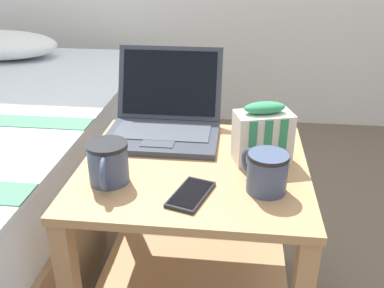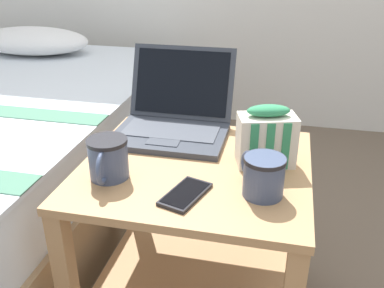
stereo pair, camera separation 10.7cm
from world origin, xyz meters
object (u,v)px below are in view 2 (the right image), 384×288
mug_front_right (263,174)px  mug_front_left (108,157)px  snack_bag (266,138)px  laptop (174,117)px  cell_phone (185,194)px

mug_front_right → mug_front_left: bearing=-179.2°
snack_bag → mug_front_left: bearing=-156.6°
laptop → mug_front_left: size_ratio=2.31×
laptop → mug_front_right: bearing=-46.0°
laptop → cell_phone: laptop is taller
mug_front_right → cell_phone: mug_front_right is taller
laptop → snack_bag: (0.29, -0.15, 0.03)m
mug_front_left → mug_front_right: (0.38, 0.01, -0.00)m
mug_front_left → laptop: bearing=74.8°
snack_bag → mug_front_right: bearing=-88.2°
laptop → snack_bag: size_ratio=2.02×
mug_front_left → cell_phone: mug_front_left is taller
snack_bag → cell_phone: bearing=-129.3°
mug_front_right → snack_bag: bearing=91.8°
mug_front_left → snack_bag: bearing=23.4°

